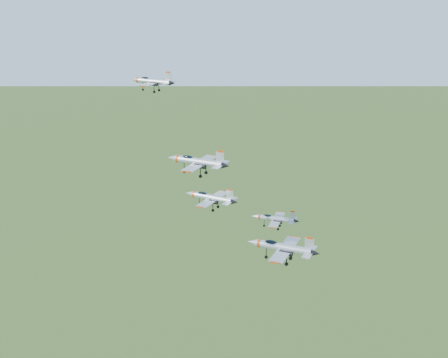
% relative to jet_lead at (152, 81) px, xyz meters
% --- Properties ---
extents(jet_lead, '(11.37, 9.43, 3.04)m').
position_rel_jet_lead_xyz_m(jet_lead, '(0.00, 0.00, 0.00)').
color(jet_lead, '#AFB4BC').
extents(jet_left_high, '(13.82, 11.46, 3.69)m').
position_rel_jet_lead_xyz_m(jet_left_high, '(15.94, -13.11, -12.76)').
color(jet_left_high, '#AFB4BC').
extents(jet_right_high, '(10.65, 8.88, 2.85)m').
position_rel_jet_lead_xyz_m(jet_right_high, '(23.58, -25.49, -14.94)').
color(jet_right_high, '#AFB4BC').
extents(jet_left_low, '(10.84, 8.96, 2.90)m').
position_rel_jet_lead_xyz_m(jet_left_low, '(28.42, 0.66, -28.72)').
color(jet_left_low, '#AFB4BC').
extents(jet_right_low, '(14.08, 11.61, 3.77)m').
position_rel_jet_lead_xyz_m(jet_right_low, '(35.66, -20.27, -25.07)').
color(jet_right_low, '#AFB4BC').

